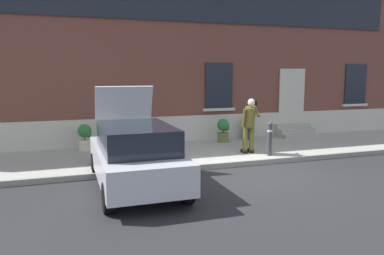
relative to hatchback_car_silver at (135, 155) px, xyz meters
name	(u,v)px	position (x,y,z in m)	size (l,w,h in m)	color
ground_plane	(253,175)	(3.14, 0.17, -0.80)	(80.00, 80.00, 0.00)	#232326
sidewalk	(213,151)	(3.14, 2.97, -0.72)	(24.00, 3.60, 0.15)	#99968E
curb_edge	(238,164)	(3.14, 1.11, -0.72)	(24.00, 0.12, 0.15)	gray
building_facade	(190,45)	(3.15, 5.46, 2.93)	(24.00, 1.52, 7.50)	brown
entrance_stoop	(295,131)	(7.27, 4.40, -0.46)	(1.57, 0.96, 0.48)	#9E998E
hatchback_car_silver	(135,155)	(0.00, 0.00, 0.00)	(1.81, 4.07, 2.34)	#B7B7BF
bollard_near_person	(270,137)	(4.41, 1.52, -0.09)	(0.15, 0.15, 1.04)	#333338
person_on_phone	(249,122)	(3.97, 2.01, 0.35)	(0.51, 0.51, 1.74)	#514C1E
planter_cream	(85,136)	(-0.91, 4.20, -0.19)	(0.44, 0.44, 0.86)	beige
planter_terracotta	(157,132)	(1.54, 4.37, -0.19)	(0.44, 0.44, 0.86)	#B25B38
planter_olive	(223,130)	(3.99, 4.09, -0.19)	(0.44, 0.44, 0.86)	#606B38
planter_charcoal	(248,127)	(5.15, 4.36, -0.19)	(0.44, 0.44, 0.86)	#2D2D30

